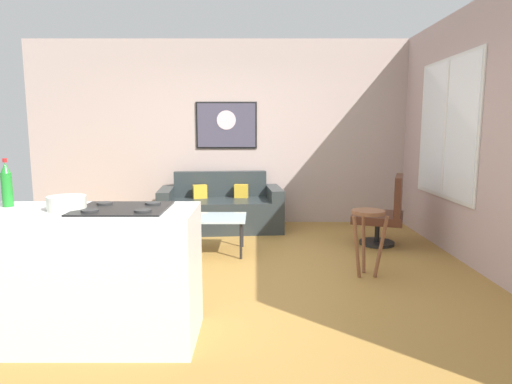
{
  "coord_description": "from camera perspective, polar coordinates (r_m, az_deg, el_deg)",
  "views": [
    {
      "loc": [
        0.31,
        -4.34,
        1.47
      ],
      "look_at": [
        0.29,
        0.9,
        0.7
      ],
      "focal_mm": 30.46,
      "sensor_mm": 36.0,
      "label": 1
    }
  ],
  "objects": [
    {
      "name": "coffee_table",
      "position": [
        5.17,
        -6.72,
        -3.62
      ],
      "size": [
        1.01,
        0.61,
        0.43
      ],
      "color": "silver",
      "rests_on": "ground"
    },
    {
      "name": "couch",
      "position": [
        6.38,
        -4.38,
        -2.33
      ],
      "size": [
        1.82,
        0.99,
        0.83
      ],
      "color": "#293031",
      "rests_on": "ground"
    },
    {
      "name": "armchair",
      "position": [
        5.7,
        16.79,
        -2.65
      ],
      "size": [
        0.78,
        0.79,
        0.89
      ],
      "color": "black",
      "rests_on": "ground"
    },
    {
      "name": "ground",
      "position": [
        4.6,
        -3.67,
        -10.56
      ],
      "size": [
        6.4,
        6.4,
        0.04
      ],
      "primitive_type": "cube",
      "color": "#A27636"
    },
    {
      "name": "kitchen_counter",
      "position": [
        3.26,
        -21.12,
        -10.11
      ],
      "size": [
        1.52,
        0.64,
        0.95
      ],
      "color": "silver",
      "rests_on": "ground"
    },
    {
      "name": "right_wall",
      "position": [
        5.18,
        27.0,
        6.69
      ],
      "size": [
        0.05,
        6.4,
        2.8
      ],
      "primitive_type": "cube",
      "color": "#B99D9A",
      "rests_on": "ground"
    },
    {
      "name": "wall_painting",
      "position": [
        6.73,
        -3.65,
        8.75
      ],
      "size": [
        0.93,
        0.03,
        0.71
      ],
      "color": "black"
    },
    {
      "name": "soda_bottle",
      "position": [
        3.47,
        -29.67,
        0.82
      ],
      "size": [
        0.07,
        0.07,
        0.34
      ],
      "color": "#22852A",
      "rests_on": "kitchen_counter"
    },
    {
      "name": "back_wall",
      "position": [
        6.77,
        -2.38,
        7.76
      ],
      "size": [
        6.4,
        0.05,
        2.8
      ],
      "primitive_type": "cube",
      "color": "#B49E95",
      "rests_on": "ground"
    },
    {
      "name": "bar_stool",
      "position": [
        4.44,
        14.72,
        -4.28
      ],
      "size": [
        0.37,
        0.37,
        0.67
      ],
      "color": "brown",
      "rests_on": "ground"
    },
    {
      "name": "window",
      "position": [
        5.71,
        23.98,
        7.6
      ],
      "size": [
        0.03,
        1.59,
        1.67
      ],
      "color": "silver"
    },
    {
      "name": "mixing_bowl",
      "position": [
        3.16,
        -23.35,
        -1.35
      ],
      "size": [
        0.25,
        0.25,
        0.09
      ],
      "color": "silver",
      "rests_on": "kitchen_counter"
    }
  ]
}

